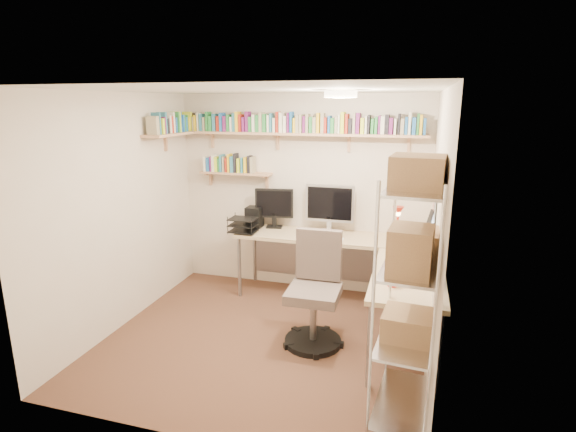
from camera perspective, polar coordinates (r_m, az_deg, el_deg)
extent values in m
plane|color=#44281D|center=(4.84, -3.06, -15.34)|extent=(3.20, 3.20, 0.00)
cube|color=beige|center=(5.77, 1.65, 2.81)|extent=(3.20, 0.04, 2.50)
cube|color=beige|center=(5.11, -20.46, 0.44)|extent=(0.04, 3.00, 2.50)
cube|color=beige|center=(4.14, 18.14, -2.44)|extent=(0.04, 3.00, 2.50)
cube|color=beige|center=(3.06, -12.65, -7.87)|extent=(3.20, 0.04, 2.50)
cube|color=white|center=(4.22, -3.52, 15.72)|extent=(3.20, 3.00, 0.04)
cube|color=silver|center=(4.61, 18.12, 3.03)|extent=(0.01, 0.30, 0.42)
cube|color=silver|center=(4.22, 18.21, 1.38)|extent=(0.01, 0.28, 0.38)
cylinder|color=#FFEAC6|center=(4.24, 6.72, 15.11)|extent=(0.30, 0.30, 0.06)
cube|color=tan|center=(5.55, 1.38, 10.39)|extent=(3.05, 0.25, 0.03)
cube|color=tan|center=(5.72, -14.44, 10.07)|extent=(0.25, 1.00, 0.03)
cube|color=tan|center=(5.90, -6.64, 5.44)|extent=(0.95, 0.20, 0.02)
cube|color=tan|center=(6.03, -9.73, 9.82)|extent=(0.03, 0.20, 0.20)
cube|color=tan|center=(5.70, -1.42, 9.78)|extent=(0.03, 0.20, 0.20)
cube|color=tan|center=(5.49, 7.69, 9.50)|extent=(0.03, 0.20, 0.20)
cube|color=tan|center=(5.44, 15.10, 9.10)|extent=(0.03, 0.20, 0.20)
cube|color=teal|center=(6.08, -12.37, 11.36)|extent=(0.03, 0.13, 0.17)
cube|color=black|center=(6.06, -12.06, 11.61)|extent=(0.02, 0.14, 0.22)
cube|color=gray|center=(6.04, -11.73, 11.39)|extent=(0.02, 0.14, 0.18)
cube|color=yellow|center=(6.03, -11.51, 11.50)|extent=(0.02, 0.14, 0.20)
cube|color=silver|center=(6.01, -11.20, 11.66)|extent=(0.02, 0.12, 0.23)
cube|color=teal|center=(6.00, -10.82, 11.60)|extent=(0.04, 0.12, 0.22)
cube|color=gray|center=(5.98, -10.44, 11.41)|extent=(0.03, 0.13, 0.17)
cube|color=#2B8139|center=(5.96, -10.05, 11.75)|extent=(0.03, 0.14, 0.24)
cube|color=#2B8139|center=(5.94, -9.66, 11.52)|extent=(0.04, 0.15, 0.19)
cube|color=teal|center=(5.92, -9.23, 11.64)|extent=(0.04, 0.12, 0.22)
cube|color=#A32415|center=(5.89, -8.73, 11.51)|extent=(0.04, 0.11, 0.19)
cube|color=#205DA5|center=(5.87, -8.33, 11.72)|extent=(0.04, 0.13, 0.23)
cube|color=#6A1C5E|center=(5.86, -7.87, 11.55)|extent=(0.04, 0.15, 0.19)
cube|color=#2B8139|center=(5.84, -7.49, 11.63)|extent=(0.04, 0.11, 0.21)
cube|color=silver|center=(5.82, -7.09, 11.49)|extent=(0.03, 0.13, 0.18)
cube|color=teal|center=(5.81, -6.73, 11.73)|extent=(0.04, 0.12, 0.23)
cube|color=yellow|center=(5.79, -6.34, 11.83)|extent=(0.04, 0.14, 0.25)
cube|color=#A32415|center=(5.77, -5.96, 11.67)|extent=(0.03, 0.12, 0.21)
cube|color=#6A1C5E|center=(5.76, -5.53, 11.51)|extent=(0.03, 0.14, 0.18)
cube|color=#6A1C5E|center=(5.74, -5.10, 11.85)|extent=(0.04, 0.12, 0.25)
cube|color=#2B8139|center=(5.73, -4.70, 11.53)|extent=(0.03, 0.13, 0.18)
cube|color=silver|center=(5.71, -4.27, 11.67)|extent=(0.04, 0.11, 0.21)
cube|color=#2B8139|center=(5.69, -3.77, 11.65)|extent=(0.04, 0.13, 0.21)
cube|color=gray|center=(5.68, -3.33, 11.81)|extent=(0.04, 0.15, 0.24)
cube|color=#2B8139|center=(5.66, -2.85, 11.70)|extent=(0.04, 0.15, 0.22)
cube|color=silver|center=(5.65, -2.39, 11.66)|extent=(0.02, 0.14, 0.21)
cube|color=teal|center=(5.64, -2.08, 11.76)|extent=(0.03, 0.12, 0.23)
cube|color=silver|center=(5.63, -1.66, 11.46)|extent=(0.03, 0.12, 0.17)
cube|color=#A32415|center=(5.61, -1.25, 11.84)|extent=(0.03, 0.12, 0.25)
cube|color=silver|center=(5.60, -0.77, 11.80)|extent=(0.04, 0.15, 0.24)
cube|color=silver|center=(5.58, -0.28, 11.58)|extent=(0.04, 0.15, 0.20)
cube|color=#6A1C5E|center=(5.57, 0.12, 11.77)|extent=(0.02, 0.12, 0.23)
cube|color=#205DA5|center=(5.56, 0.48, 11.84)|extent=(0.03, 0.11, 0.25)
cube|color=yellow|center=(5.55, 0.91, 11.45)|extent=(0.03, 0.12, 0.17)
cube|color=gray|center=(5.54, 1.31, 11.62)|extent=(0.04, 0.14, 0.21)
cube|color=gray|center=(5.53, 1.73, 11.66)|extent=(0.03, 0.14, 0.22)
cube|color=#6A1C5E|center=(5.52, 2.15, 11.54)|extent=(0.03, 0.11, 0.20)
cube|color=gray|center=(5.51, 2.54, 11.68)|extent=(0.03, 0.14, 0.23)
cube|color=#2B8139|center=(5.50, 2.98, 11.49)|extent=(0.04, 0.11, 0.19)
cube|color=gray|center=(5.49, 3.46, 11.45)|extent=(0.04, 0.13, 0.18)
cube|color=yellow|center=(5.48, 3.94, 11.70)|extent=(0.03, 0.15, 0.23)
cube|color=gray|center=(5.47, 4.45, 11.68)|extent=(0.04, 0.11, 0.23)
cube|color=#A32415|center=(5.46, 4.86, 11.41)|extent=(0.03, 0.13, 0.18)
cube|color=#205DA5|center=(5.46, 5.32, 11.50)|extent=(0.02, 0.14, 0.20)
cube|color=#2B8139|center=(5.45, 5.72, 11.35)|extent=(0.04, 0.13, 0.18)
cube|color=gray|center=(5.44, 6.21, 11.45)|extent=(0.03, 0.13, 0.20)
cube|color=silver|center=(5.44, 6.55, 11.54)|extent=(0.02, 0.12, 0.22)
cube|color=#C7D928|center=(5.43, 7.01, 11.68)|extent=(0.04, 0.15, 0.25)
cube|color=#A32415|center=(5.42, 7.51, 11.55)|extent=(0.03, 0.15, 0.23)
cube|color=black|center=(5.42, 7.95, 11.24)|extent=(0.04, 0.12, 0.17)
cube|color=gray|center=(5.41, 8.44, 11.57)|extent=(0.03, 0.13, 0.24)
cube|color=#6A1C5E|center=(5.40, 8.89, 11.55)|extent=(0.04, 0.12, 0.24)
cube|color=#C7D928|center=(5.40, 9.46, 11.22)|extent=(0.04, 0.13, 0.18)
cube|color=silver|center=(5.39, 9.91, 11.32)|extent=(0.02, 0.12, 0.20)
cube|color=black|center=(5.39, 10.26, 11.38)|extent=(0.02, 0.14, 0.22)
cube|color=#2B8139|center=(5.38, 10.69, 11.14)|extent=(0.03, 0.11, 0.18)
cube|color=#2B8139|center=(5.38, 11.16, 11.22)|extent=(0.03, 0.15, 0.19)
cube|color=#6A1C5E|center=(5.38, 11.55, 11.28)|extent=(0.02, 0.13, 0.21)
cube|color=silver|center=(5.37, 11.95, 11.22)|extent=(0.04, 0.13, 0.20)
cube|color=black|center=(5.37, 12.47, 11.29)|extent=(0.04, 0.13, 0.22)
cube|color=#6A1C5E|center=(5.37, 12.97, 11.07)|extent=(0.04, 0.13, 0.19)
cube|color=silver|center=(5.37, 13.48, 11.00)|extent=(0.02, 0.14, 0.18)
cube|color=black|center=(5.36, 13.92, 11.26)|extent=(0.03, 0.13, 0.23)
cube|color=gray|center=(5.36, 14.33, 10.95)|extent=(0.04, 0.14, 0.18)
cube|color=#205DA5|center=(5.36, 14.80, 11.01)|extent=(0.03, 0.13, 0.20)
cube|color=silver|center=(5.36, 15.20, 11.28)|extent=(0.03, 0.11, 0.25)
cube|color=#205DA5|center=(5.36, 15.70, 10.94)|extent=(0.04, 0.14, 0.19)
cube|color=#2B8139|center=(5.36, 16.18, 11.13)|extent=(0.02, 0.13, 0.23)
cube|color=yellow|center=(5.36, 16.54, 11.04)|extent=(0.03, 0.14, 0.22)
cube|color=#205DA5|center=(5.36, 16.96, 10.81)|extent=(0.03, 0.14, 0.18)
cube|color=gray|center=(5.35, -16.87, 10.91)|extent=(0.13, 0.04, 0.20)
cube|color=gray|center=(5.38, -16.64, 10.97)|extent=(0.11, 0.04, 0.21)
cube|color=teal|center=(5.42, -16.40, 11.20)|extent=(0.11, 0.03, 0.25)
cube|color=#C7D928|center=(5.46, -16.11, 10.89)|extent=(0.14, 0.04, 0.18)
cube|color=#6A1C5E|center=(5.49, -15.89, 11.00)|extent=(0.14, 0.02, 0.19)
cube|color=teal|center=(5.52, -15.71, 11.30)|extent=(0.12, 0.03, 0.25)
cube|color=black|center=(5.56, -15.43, 10.96)|extent=(0.12, 0.04, 0.17)
cube|color=silver|center=(5.60, -15.21, 11.16)|extent=(0.13, 0.04, 0.21)
cube|color=#A32415|center=(5.63, -14.98, 11.13)|extent=(0.13, 0.04, 0.20)
cube|color=silver|center=(5.68, -14.73, 11.41)|extent=(0.11, 0.04, 0.24)
cube|color=#205DA5|center=(5.72, -14.45, 11.12)|extent=(0.11, 0.04, 0.18)
cube|color=#2B8139|center=(5.76, -14.24, 11.47)|extent=(0.14, 0.03, 0.24)
cube|color=#C7D928|center=(5.79, -14.07, 11.51)|extent=(0.13, 0.03, 0.25)
cube|color=#205DA5|center=(5.82, -13.88, 11.53)|extent=(0.12, 0.03, 0.25)
cube|color=#205DA5|center=(5.85, -13.70, 11.36)|extent=(0.15, 0.03, 0.21)
cube|color=#2B8139|center=(5.89, -13.49, 11.38)|extent=(0.13, 0.04, 0.21)
cube|color=#205DA5|center=(5.93, -13.26, 11.26)|extent=(0.13, 0.03, 0.18)
cube|color=#2B8139|center=(5.96, -13.10, 11.41)|extent=(0.11, 0.03, 0.20)
cube|color=yellow|center=(5.99, -12.93, 11.28)|extent=(0.13, 0.02, 0.17)
cube|color=#C7D928|center=(6.03, -12.76, 11.61)|extent=(0.13, 0.02, 0.23)
cube|color=#C7D928|center=(6.05, -12.64, 11.65)|extent=(0.13, 0.02, 0.24)
cube|color=#C7D928|center=(6.08, -12.48, 11.42)|extent=(0.13, 0.03, 0.19)
cube|color=silver|center=(6.05, -10.33, 6.57)|extent=(0.03, 0.14, 0.19)
cube|color=#205DA5|center=(6.04, -9.98, 6.49)|extent=(0.04, 0.12, 0.18)
cube|color=#6A1C5E|center=(6.02, -9.60, 6.58)|extent=(0.02, 0.13, 0.20)
cube|color=silver|center=(6.00, -9.32, 6.66)|extent=(0.03, 0.13, 0.22)
cube|color=#C7D928|center=(5.99, -8.97, 6.54)|extent=(0.04, 0.11, 0.19)
cube|color=#2B8139|center=(5.97, -8.62, 6.44)|extent=(0.02, 0.12, 0.17)
cube|color=teal|center=(5.96, -8.35, 6.67)|extent=(0.03, 0.14, 0.22)
cube|color=gray|center=(5.94, -8.04, 6.56)|extent=(0.02, 0.13, 0.20)
cube|color=#A32415|center=(5.93, -7.69, 6.47)|extent=(0.03, 0.13, 0.18)
cube|color=yellow|center=(5.91, -7.40, 6.70)|extent=(0.03, 0.13, 0.23)
cube|color=teal|center=(5.89, -6.98, 6.56)|extent=(0.04, 0.13, 0.21)
cube|color=black|center=(5.88, -6.61, 6.73)|extent=(0.03, 0.12, 0.24)
cube|color=#C7D928|center=(5.86, -6.16, 6.41)|extent=(0.04, 0.12, 0.18)
cube|color=teal|center=(5.84, -5.73, 6.46)|extent=(0.03, 0.12, 0.19)
cube|color=yellow|center=(5.83, -5.32, 6.49)|extent=(0.04, 0.11, 0.20)
cube|color=black|center=(5.81, -4.87, 6.57)|extent=(0.04, 0.12, 0.22)
cube|color=gray|center=(5.79, -4.48, 6.49)|extent=(0.03, 0.14, 0.21)
cube|color=tan|center=(5.53, 4.40, -2.55)|extent=(2.10, 0.66, 0.04)
cube|color=tan|center=(4.42, 15.05, -7.39)|extent=(0.66, 1.44, 0.04)
cylinder|color=gray|center=(5.69, -6.19, -6.47)|extent=(0.04, 0.04, 0.77)
cylinder|color=gray|center=(6.18, -4.25, -4.75)|extent=(0.04, 0.04, 0.77)
cylinder|color=gray|center=(5.83, 17.87, -6.58)|extent=(0.04, 0.04, 0.77)
cylinder|color=gray|center=(4.00, 10.30, -15.99)|extent=(0.04, 0.04, 0.77)
cylinder|color=gray|center=(4.00, 18.54, -16.55)|extent=(0.04, 0.04, 0.77)
cube|color=gray|center=(5.91, 4.91, -5.07)|extent=(1.99, 0.02, 0.61)
cube|color=silver|center=(5.55, 5.32, 1.62)|extent=(0.61, 0.03, 0.46)
cube|color=black|center=(5.53, 5.27, 1.57)|extent=(0.55, 0.00, 0.40)
cube|color=black|center=(5.74, -1.77, 1.62)|extent=(0.49, 0.03, 0.38)
cube|color=black|center=(4.36, 17.41, -2.78)|extent=(0.03, 0.64, 0.42)
cube|color=silver|center=(4.35, 17.12, -2.76)|extent=(0.00, 0.58, 0.36)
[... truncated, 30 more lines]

